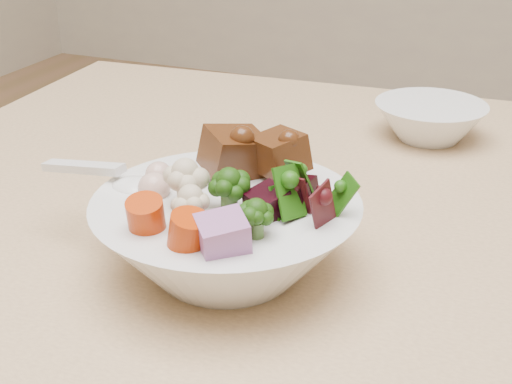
% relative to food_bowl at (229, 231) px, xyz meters
% --- Properties ---
extents(food_bowl, '(0.22, 0.22, 0.12)m').
position_rel_food_bowl_xyz_m(food_bowl, '(0.00, 0.00, 0.00)').
color(food_bowl, white).
rests_on(food_bowl, dining_table).
extents(soup_spoon, '(0.13, 0.04, 0.02)m').
position_rel_food_bowl_xyz_m(soup_spoon, '(-0.10, -0.00, 0.03)').
color(soup_spoon, white).
rests_on(soup_spoon, food_bowl).
extents(side_bowl, '(0.13, 0.13, 0.04)m').
position_rel_food_bowl_xyz_m(side_bowl, '(0.10, 0.37, -0.01)').
color(side_bowl, white).
rests_on(side_bowl, dining_table).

